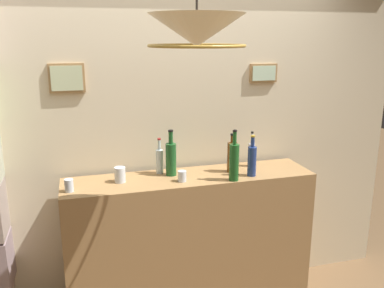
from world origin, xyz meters
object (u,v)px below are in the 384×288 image
liquor_bottle_port (171,158)px  liquor_bottle_brandy (234,161)px  glass_tumbler_highball (182,176)px  liquor_bottle_tequila (252,160)px  pendant_lamp (197,32)px  liquor_bottle_vermouth (232,156)px  glass_tumbler_rocks (120,175)px  liquor_bottle_gin (160,160)px  glass_tumbler_shot (69,185)px  liquor_bottle_rum (251,154)px

liquor_bottle_port → liquor_bottle_brandy: bearing=-30.1°
glass_tumbler_highball → liquor_bottle_brandy: bearing=-12.3°
liquor_bottle_tequila → pendant_lamp: 1.17m
pendant_lamp → liquor_bottle_vermouth: bearing=54.6°
liquor_bottle_vermouth → liquor_bottle_brandy: bearing=-107.2°
liquor_bottle_brandy → pendant_lamp: 1.06m
liquor_bottle_vermouth → glass_tumbler_rocks: (-0.82, 0.00, -0.06)m
liquor_bottle_gin → pendant_lamp: bearing=-86.2°
liquor_bottle_tequila → glass_tumbler_highball: liquor_bottle_tequila is taller
liquor_bottle_gin → glass_tumbler_shot: liquor_bottle_gin is taller
liquor_bottle_tequila → glass_tumbler_highball: (-0.51, 0.02, -0.08)m
liquor_bottle_gin → liquor_bottle_vermouth: bearing=-12.4°
glass_tumbler_rocks → liquor_bottle_brandy: bearing=-13.3°
liquor_bottle_rum → pendant_lamp: size_ratio=0.51×
liquor_bottle_port → glass_tumbler_highball: (0.04, -0.15, -0.09)m
liquor_bottle_rum → liquor_bottle_gin: 0.71m
liquor_bottle_gin → glass_tumbler_rocks: (-0.30, -0.11, -0.04)m
liquor_bottle_tequila → glass_tumbler_shot: 1.26m
liquor_bottle_port → glass_tumbler_shot: bearing=-168.7°
liquor_bottle_gin → glass_tumbler_highball: (0.11, -0.22, -0.06)m
pendant_lamp → glass_tumbler_highball: bearing=83.6°
liquor_bottle_port → glass_tumbler_rocks: 0.38m
liquor_bottle_brandy → liquor_bottle_rum: bearing=46.9°
liquor_bottle_rum → liquor_bottle_vermouth: size_ratio=0.94×
liquor_bottle_rum → glass_tumbler_highball: 0.63m
glass_tumbler_highball → pendant_lamp: (-0.06, -0.55, 0.95)m
liquor_bottle_gin → liquor_bottle_tequila: size_ratio=0.88×
liquor_bottle_rum → glass_tumbler_highball: bearing=-162.4°
liquor_bottle_gin → liquor_bottle_vermouth: 0.53m
liquor_bottle_gin → liquor_bottle_tequila: liquor_bottle_tequila is taller
liquor_bottle_vermouth → glass_tumbler_shot: (-1.15, -0.09, -0.07)m
liquor_bottle_gin → liquor_bottle_tequila: bearing=-20.8°
liquor_bottle_rum → liquor_bottle_tequila: size_ratio=0.91×
liquor_bottle_vermouth → glass_tumbler_rocks: 0.82m
liquor_bottle_port → liquor_bottle_vermouth: bearing=-6.1°
liquor_bottle_port → liquor_bottle_gin: 0.10m
glass_tumbler_shot → liquor_bottle_brandy: bearing=-4.5°
glass_tumbler_highball → glass_tumbler_shot: glass_tumbler_shot is taller
liquor_bottle_brandy → glass_tumbler_shot: 1.10m
liquor_bottle_vermouth → glass_tumbler_highball: (-0.40, -0.10, -0.08)m
liquor_bottle_port → glass_tumbler_rocks: bearing=-172.7°
liquor_bottle_port → glass_tumbler_highball: bearing=-74.3°
liquor_bottle_port → liquor_bottle_rum: 0.64m
liquor_bottle_gin → glass_tumbler_shot: 0.67m
liquor_bottle_port → liquor_bottle_tequila: 0.58m
liquor_bottle_tequila → glass_tumbler_rocks: bearing=172.4°
liquor_bottle_gin → glass_tumbler_highball: size_ratio=3.49×
glass_tumbler_highball → pendant_lamp: pendant_lamp is taller
liquor_bottle_gin → glass_tumbler_rocks: 0.32m
glass_tumbler_highball → liquor_bottle_vermouth: bearing=14.2°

